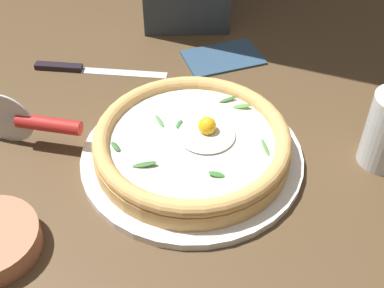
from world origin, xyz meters
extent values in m
cube|color=brown|center=(0.00, 0.00, -0.01)|extent=(2.40, 2.40, 0.03)
cylinder|color=white|center=(0.03, 0.03, 0.01)|extent=(0.33, 0.33, 0.01)
cylinder|color=#DEAA5E|center=(0.03, 0.03, 0.02)|extent=(0.28, 0.28, 0.03)
torus|color=#E1AE62|center=(0.03, 0.03, 0.04)|extent=(0.28, 0.28, 0.02)
cylinder|color=white|center=(0.03, 0.03, 0.04)|extent=(0.24, 0.24, 0.00)
ellipsoid|color=white|center=(0.05, 0.04, 0.04)|extent=(0.08, 0.08, 0.01)
sphere|color=yellow|center=(0.05, 0.04, 0.06)|extent=(0.03, 0.03, 0.03)
ellipsoid|color=#3A6B31|center=(-0.04, -0.01, 0.04)|extent=(0.03, 0.01, 0.01)
ellipsoid|color=#356931|center=(-0.08, 0.03, 0.04)|extent=(0.02, 0.02, 0.01)
ellipsoid|color=#55964C|center=(-0.02, 0.07, 0.04)|extent=(0.02, 0.03, 0.01)
ellipsoid|color=#4D8D37|center=(0.11, 0.09, 0.04)|extent=(0.03, 0.02, 0.01)
ellipsoid|color=#578A47|center=(0.13, 0.00, 0.04)|extent=(0.01, 0.03, 0.01)
ellipsoid|color=#3E6E2F|center=(0.09, 0.11, 0.04)|extent=(0.03, 0.01, 0.01)
ellipsoid|color=#3C833A|center=(0.05, -0.04, 0.04)|extent=(0.02, 0.01, 0.01)
ellipsoid|color=#3F8348|center=(0.01, 0.06, 0.04)|extent=(0.02, 0.02, 0.01)
cylinder|color=silver|center=(-0.24, 0.11, 0.04)|extent=(0.09, 0.03, 0.09)
cylinder|color=silver|center=(-0.23, 0.10, 0.04)|extent=(0.02, 0.01, 0.01)
cylinder|color=red|center=(-0.18, 0.08, 0.04)|extent=(0.10, 0.05, 0.02)
cube|color=silver|center=(-0.07, 0.26, 0.00)|extent=(0.15, 0.05, 0.00)
cube|color=black|center=(-0.19, 0.29, 0.01)|extent=(0.09, 0.03, 0.01)
cylinder|color=#B1282F|center=(0.30, 0.00, 0.03)|extent=(0.06, 0.06, 0.05)
cube|color=#2D4963|center=(0.11, 0.29, 0.00)|extent=(0.16, 0.12, 0.01)
camera|label=1|loc=(-0.04, -0.51, 0.54)|focal=48.44mm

